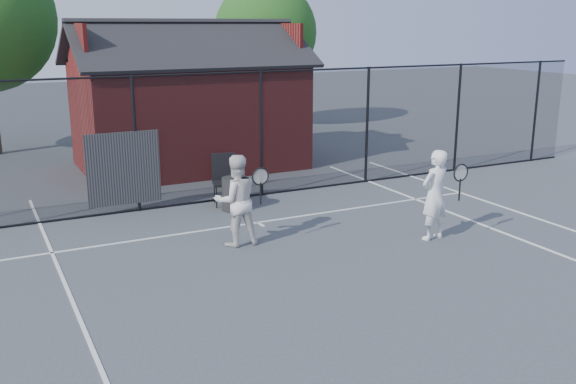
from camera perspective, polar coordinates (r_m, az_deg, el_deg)
name	(u,v)px	position (r m, az deg, el deg)	size (l,w,h in m)	color
ground	(330,270)	(10.97, 3.76, -6.96)	(80.00, 80.00, 0.00)	#404549
court_lines	(374,299)	(9.95, 7.66, -9.40)	(11.02, 18.00, 0.01)	silver
fence	(210,141)	(14.84, -6.99, 4.53)	(22.04, 3.00, 3.00)	black
clubhouse	(188,111)	(18.82, -8.86, 7.11)	(6.50, 4.36, 4.19)	maroon
tree_right	(265,33)	(25.62, -2.02, 13.97)	(3.97, 3.97, 5.70)	#372116
player_front	(435,195)	(12.56, 12.92, -0.25)	(0.82, 0.63, 1.76)	white
player_back	(236,200)	(11.96, -4.63, -0.74)	(0.96, 0.72, 1.73)	silver
chair_left	(225,181)	(14.73, -5.62, 1.01)	(0.55, 0.57, 1.14)	black
chair_right	(234,181)	(14.81, -4.84, 0.94)	(0.51, 0.53, 1.06)	black
waste_bin	(234,194)	(14.33, -4.86, -0.18)	(0.52, 0.52, 0.75)	black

